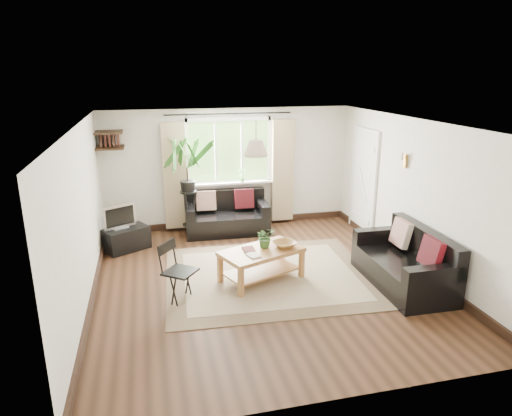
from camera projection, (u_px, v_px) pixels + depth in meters
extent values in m
plane|color=black|center=(262.00, 280.00, 7.04)|extent=(5.50, 5.50, 0.00)
plane|color=white|center=(263.00, 123.00, 6.34)|extent=(5.50, 5.50, 0.00)
cube|color=beige|center=(229.00, 168.00, 9.25)|extent=(5.00, 0.02, 2.40)
cube|color=beige|center=(337.00, 290.00, 4.13)|extent=(5.00, 0.02, 2.40)
cube|color=beige|center=(82.00, 218.00, 6.13)|extent=(0.02, 5.50, 2.40)
cube|color=beige|center=(414.00, 195.00, 7.25)|extent=(0.02, 5.50, 2.40)
cube|color=beige|center=(269.00, 275.00, 7.19)|extent=(3.35, 2.92, 0.02)
cube|color=silver|center=(363.00, 183.00, 8.88)|extent=(0.06, 0.96, 2.06)
imported|color=#315B24|center=(265.00, 237.00, 6.96)|extent=(0.35, 0.32, 0.32)
imported|color=olive|center=(285.00, 244.00, 7.00)|extent=(0.43, 0.43, 0.09)
imported|color=white|center=(249.00, 256.00, 6.64)|extent=(0.21, 0.25, 0.02)
imported|color=#5A2924|center=(243.00, 250.00, 6.87)|extent=(0.18, 0.24, 0.02)
cube|color=black|center=(127.00, 239.00, 8.19)|extent=(0.87, 0.75, 0.41)
imported|color=#2D6023|center=(242.00, 175.00, 9.23)|extent=(0.14, 0.10, 0.27)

